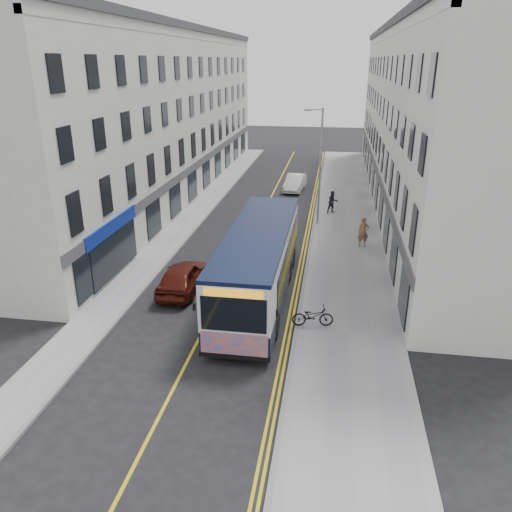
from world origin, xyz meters
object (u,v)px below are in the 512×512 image
(streetlamp, at_px, (319,163))
(city_bus, at_px, (259,262))
(pedestrian_far, at_px, (333,202))
(bicycle, at_px, (313,316))
(pedestrian_near, at_px, (363,232))
(car_white, at_px, (295,183))
(car_maroon, at_px, (183,277))

(streetlamp, xyz_separation_m, city_bus, (-2.29, -12.17, -2.46))
(city_bus, distance_m, pedestrian_far, 15.38)
(city_bus, bearing_deg, bicycle, -43.02)
(streetlamp, height_order, pedestrian_near, streetlamp)
(pedestrian_near, xyz_separation_m, pedestrian_far, (-1.98, 7.08, -0.08))
(streetlamp, relative_size, pedestrian_near, 4.32)
(city_bus, xyz_separation_m, car_white, (-0.08, 21.95, -1.22))
(city_bus, height_order, pedestrian_near, city_bus)
(car_maroon, bearing_deg, streetlamp, -117.14)
(pedestrian_far, height_order, car_maroon, pedestrian_far)
(streetlamp, relative_size, city_bus, 0.66)
(city_bus, height_order, car_maroon, city_bus)
(streetlamp, relative_size, pedestrian_far, 4.76)
(pedestrian_near, height_order, pedestrian_far, pedestrian_near)
(car_maroon, bearing_deg, bicycle, 157.33)
(pedestrian_near, distance_m, pedestrian_far, 7.35)
(city_bus, xyz_separation_m, bicycle, (2.77, -2.58, -1.33))
(pedestrian_near, bearing_deg, streetlamp, 116.70)
(car_maroon, bearing_deg, pedestrian_far, -115.89)
(bicycle, distance_m, pedestrian_near, 10.80)
(pedestrian_near, distance_m, car_white, 15.05)
(city_bus, bearing_deg, pedestrian_near, 56.09)
(pedestrian_far, distance_m, car_maroon, 16.43)
(bicycle, relative_size, pedestrian_near, 0.97)
(streetlamp, distance_m, car_white, 10.71)
(pedestrian_far, relative_size, car_maroon, 0.38)
(bicycle, xyz_separation_m, car_maroon, (-6.66, 2.81, 0.17))
(pedestrian_near, relative_size, car_maroon, 0.42)
(streetlamp, bearing_deg, pedestrian_near, -54.62)
(streetlamp, distance_m, car_maroon, 13.93)
(streetlamp, xyz_separation_m, car_white, (-2.37, 9.78, -3.68))
(city_bus, distance_m, pedestrian_near, 9.57)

